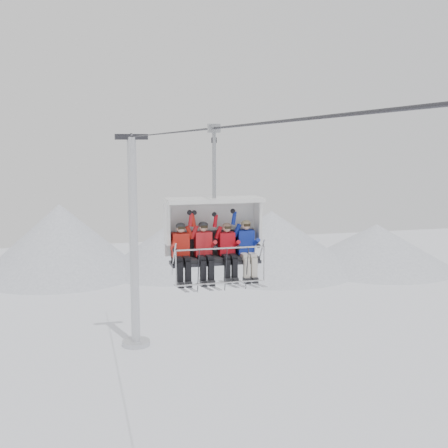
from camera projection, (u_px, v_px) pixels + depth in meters
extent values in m
cone|color=silver|center=(61.00, 239.00, 55.46)|extent=(16.00, 16.00, 7.00)
cone|color=silver|center=(172.00, 246.00, 57.45)|extent=(14.00, 14.00, 5.00)
cone|color=silver|center=(271.00, 240.00, 58.02)|extent=(18.00, 18.00, 6.00)
cone|color=silver|center=(376.00, 245.00, 59.03)|extent=(16.00, 16.00, 4.50)
cone|color=silver|center=(222.00, 241.00, 61.89)|extent=(12.00, 12.00, 4.50)
cylinder|color=silver|center=(134.00, 244.00, 35.25)|extent=(0.56, 0.56, 13.30)
cylinder|color=silver|center=(136.00, 343.00, 36.18)|extent=(1.80, 1.80, 0.30)
cube|color=#2C2C30|center=(131.00, 137.00, 34.29)|extent=(2.00, 0.35, 0.35)
cylinder|color=#2C2C30|center=(224.00, 127.00, 13.26)|extent=(0.06, 50.00, 0.06)
cube|color=black|center=(215.00, 259.00, 14.58)|extent=(2.24, 0.55, 0.10)
cube|color=black|center=(213.00, 243.00, 14.78)|extent=(2.24, 0.10, 0.65)
cube|color=#2C2C30|center=(215.00, 262.00, 14.60)|extent=(2.34, 0.60, 0.08)
cube|color=white|center=(211.00, 226.00, 14.93)|extent=(2.49, 0.10, 1.49)
cube|color=white|center=(214.00, 200.00, 14.44)|extent=(2.49, 0.90, 0.10)
cylinder|color=#BBBBBF|center=(221.00, 248.00, 14.01)|extent=(2.28, 0.04, 0.04)
cylinder|color=#BBBBBF|center=(221.00, 283.00, 14.06)|extent=(2.28, 0.04, 0.04)
cylinder|color=#919399|center=(214.00, 164.00, 14.33)|extent=(0.10, 0.10, 1.82)
cube|color=#919399|center=(214.00, 128.00, 14.20)|extent=(0.30, 0.18, 0.22)
cube|color=red|center=(181.00, 245.00, 14.34)|extent=(0.42, 0.28, 0.63)
sphere|color=tan|center=(181.00, 228.00, 14.23)|extent=(0.23, 0.23, 0.23)
cube|color=black|center=(180.00, 272.00, 13.97)|extent=(0.14, 0.15, 0.51)
cube|color=black|center=(188.00, 271.00, 14.03)|extent=(0.14, 0.15, 0.51)
cube|color=#B7BAC1|center=(181.00, 288.00, 13.94)|extent=(0.10, 1.69, 0.26)
cube|color=#B7BAC1|center=(189.00, 288.00, 13.99)|extent=(0.10, 1.69, 0.26)
cube|color=red|center=(203.00, 244.00, 14.49)|extent=(0.43, 0.29, 0.63)
sphere|color=tan|center=(203.00, 227.00, 14.38)|extent=(0.23, 0.23, 0.23)
cube|color=black|center=(203.00, 271.00, 14.13)|extent=(0.14, 0.15, 0.51)
cube|color=black|center=(211.00, 270.00, 14.18)|extent=(0.14, 0.15, 0.51)
cube|color=#B7BAC1|center=(204.00, 287.00, 14.09)|extent=(0.10, 1.69, 0.26)
cube|color=#B7BAC1|center=(212.00, 286.00, 14.14)|extent=(0.10, 1.69, 0.26)
cube|color=red|center=(226.00, 244.00, 14.65)|extent=(0.40, 0.27, 0.59)
sphere|color=tan|center=(227.00, 228.00, 14.55)|extent=(0.22, 0.22, 0.22)
cube|color=black|center=(227.00, 269.00, 14.28)|extent=(0.13, 0.15, 0.48)
cube|color=black|center=(235.00, 268.00, 14.33)|extent=(0.13, 0.15, 0.48)
cube|color=#B7BAC1|center=(228.00, 284.00, 14.24)|extent=(0.09, 1.69, 0.26)
cube|color=#B7BAC1|center=(236.00, 284.00, 14.29)|extent=(0.09, 1.69, 0.26)
cube|color=#122696|center=(245.00, 242.00, 14.78)|extent=(0.43, 0.29, 0.63)
sphere|color=tan|center=(246.00, 225.00, 14.68)|extent=(0.23, 0.23, 0.23)
cube|color=beige|center=(246.00, 268.00, 14.42)|extent=(0.14, 0.15, 0.51)
cube|color=beige|center=(254.00, 268.00, 14.47)|extent=(0.14, 0.15, 0.51)
cube|color=#B7BAC1|center=(248.00, 284.00, 14.38)|extent=(0.10, 1.69, 0.26)
cube|color=#B7BAC1|center=(255.00, 283.00, 14.43)|extent=(0.10, 1.69, 0.26)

